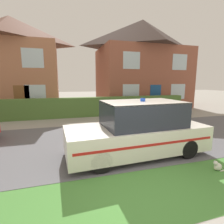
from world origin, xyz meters
TOP-DOWN VIEW (x-y plane):
  - ground_plane at (0.00, 0.00)m, footprint 80.00×80.00m
  - road_strip at (0.00, 3.74)m, footprint 28.00×5.40m
  - lawn_verge at (0.00, 0.10)m, footprint 28.00×1.87m
  - garden_hedge at (0.61, 8.90)m, footprint 13.38×0.60m
  - police_car at (0.67, 2.06)m, footprint 4.54×1.93m
  - cat at (2.26, 0.48)m, footprint 0.34×0.19m
  - house_left at (-5.27, 13.19)m, footprint 7.13×5.67m
  - house_right at (5.90, 12.80)m, footprint 8.34×5.68m
  - wheelie_bin at (3.45, 6.98)m, footprint 0.71×0.78m

SIDE VIEW (x-z plane):
  - ground_plane at x=0.00m, z-range 0.00..0.00m
  - lawn_verge at x=0.00m, z-range 0.00..0.01m
  - road_strip at x=0.00m, z-range 0.00..0.01m
  - cat at x=2.26m, z-range -0.03..0.27m
  - wheelie_bin at x=3.45m, z-range 0.00..1.03m
  - garden_hedge at x=0.61m, z-range 0.00..1.30m
  - police_car at x=0.67m, z-range -0.09..1.73m
  - house_left at x=-5.27m, z-range 0.07..7.44m
  - house_right at x=5.90m, z-range 0.09..8.06m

